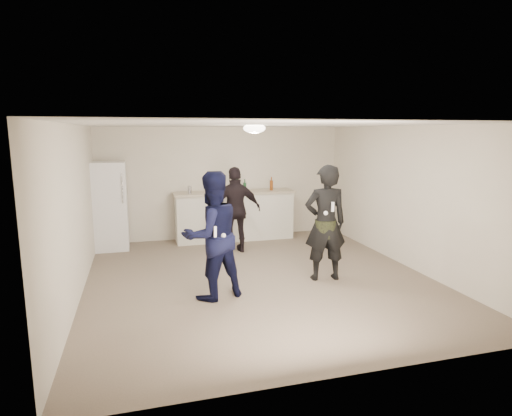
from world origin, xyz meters
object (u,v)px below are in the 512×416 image
object	(u,v)px
woman	(325,223)
spectator	(236,210)
shaker	(190,190)
fridge	(109,206)
counter	(235,216)
man	(212,236)

from	to	relation	value
woman	spectator	world-z (taller)	woman
shaker	fridge	bearing A→B (deg)	178.79
counter	spectator	distance (m)	1.07
counter	woman	bearing A→B (deg)	-74.34
counter	shaker	world-z (taller)	shaker
counter	shaker	size ratio (longest dim) A/B	15.29
counter	spectator	size ratio (longest dim) A/B	1.51
man	spectator	size ratio (longest dim) A/B	1.08
fridge	man	size ratio (longest dim) A/B	0.97
shaker	counter	bearing A→B (deg)	5.97
fridge	counter	bearing A→B (deg)	1.52
shaker	woman	bearing A→B (deg)	-57.44
man	woman	size ratio (longest dim) A/B	0.98
shaker	spectator	xyz separation A→B (m)	(0.80, -0.90, -0.32)
counter	man	world-z (taller)	man
counter	shaker	xyz separation A→B (m)	(-1.00, -0.10, 0.65)
spectator	fridge	bearing A→B (deg)	-21.46
shaker	man	size ratio (longest dim) A/B	0.09
spectator	shaker	bearing A→B (deg)	-48.73
woman	counter	bearing A→B (deg)	-67.91
spectator	woman	bearing A→B (deg)	116.99
man	woman	world-z (taller)	woman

